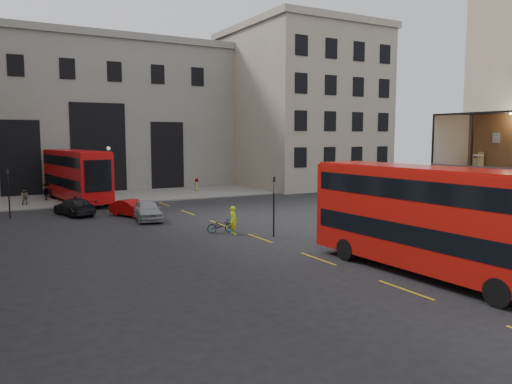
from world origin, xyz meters
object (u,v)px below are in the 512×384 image
cyclist (233,220)px  pedestrian_b (47,192)px  bicycle (221,226)px  cafe_table_far (477,160)px  car_a (147,210)px  car_c (74,207)px  traffic_light_far (8,187)px  bus_near (428,215)px  pedestrian_a (25,197)px  pedestrian_c (110,188)px  street_lamp_b (109,177)px  traffic_light_near (274,199)px  cafe_chair_d (478,162)px  car_b (132,208)px  pedestrian_d (197,185)px  bus_far (76,173)px

cyclist → pedestrian_b: size_ratio=1.02×
bicycle → cafe_table_far: cafe_table_far is taller
car_a → car_c: bearing=137.2°
traffic_light_far → car_a: size_ratio=0.85×
bus_near → pedestrian_a: bus_near is taller
pedestrian_c → traffic_light_far: bearing=17.2°
street_lamp_b → bus_near: bearing=-78.8°
car_a → cafe_table_far: cafe_table_far is taller
traffic_light_near → cafe_chair_d: bearing=-42.6°
car_b → cyclist: 10.98m
traffic_light_far → pedestrian_b: (3.78, 9.66, -1.53)m
cyclist → cafe_chair_d: (10.46, -9.99, 3.93)m
street_lamp_b → pedestrian_c: bearing=76.5°
pedestrian_d → bus_far: bearing=76.2°
street_lamp_b → pedestrian_d: 11.63m
pedestrian_a → cafe_chair_d: 37.43m
street_lamp_b → pedestrian_a: 7.57m
pedestrian_d → traffic_light_far: bearing=91.3°
pedestrian_c → pedestrian_d: bearing=139.0°
street_lamp_b → pedestrian_b: bearing=144.9°
bicycle → pedestrian_a: bearing=37.5°
pedestrian_a → cafe_chair_d: size_ratio=2.11×
car_a → cafe_table_far: size_ratio=6.13×
bus_near → pedestrian_a: bearing=112.5°
traffic_light_near → cafe_chair_d: size_ratio=4.65×
traffic_light_far → pedestrian_d: size_ratio=2.47×
traffic_light_far → pedestrian_d: (19.72, 10.20, -1.65)m
traffic_light_near → pedestrian_a: bearing=118.5°
traffic_light_far → street_lamp_b: street_lamp_b is taller
pedestrian_c → car_a: bearing=54.0°
street_lamp_b → car_c: (-4.39, -6.81, -1.71)m
traffic_light_far → car_a: 10.93m
cyclist → bus_near: bearing=-170.5°
pedestrian_b → traffic_light_near: bearing=-124.0°
car_a → car_c: 6.79m
pedestrian_b → cafe_table_far: (16.59, -35.24, 4.19)m
pedestrian_b → pedestrian_a: bearing=177.7°
traffic_light_near → cyclist: bearing=131.6°
car_c → pedestrian_c: pedestrian_c is taller
car_b → cafe_table_far: 25.36m
bicycle → cafe_chair_d: (10.96, -10.85, 4.38)m
traffic_light_near → car_c: size_ratio=0.81×
traffic_light_far → pedestrian_b: traffic_light_far is taller
car_b → pedestrian_d: (11.29, 13.85, 0.12)m
pedestrian_a → pedestrian_b: 3.62m
car_b → pedestrian_d: pedestrian_d is taller
car_a → pedestrian_c: size_ratio=2.83×
bus_near → bicycle: 14.42m
car_b → cyclist: bearing=-94.1°
cyclist → cafe_table_far: cafe_table_far is taller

